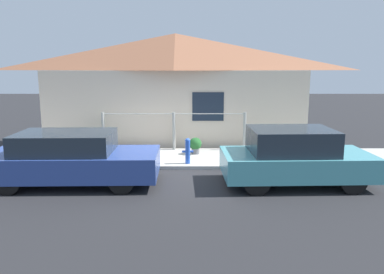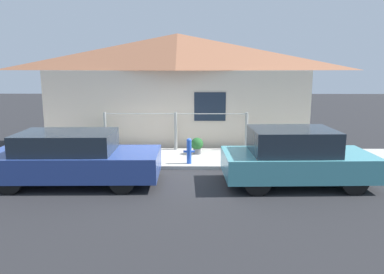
{
  "view_description": "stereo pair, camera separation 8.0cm",
  "coord_description": "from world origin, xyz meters",
  "px_view_note": "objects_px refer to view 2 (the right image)",
  "views": [
    {
      "loc": [
        0.62,
        -10.31,
        2.91
      ],
      "look_at": [
        0.58,
        0.3,
        0.9
      ],
      "focal_mm": 35.0,
      "sensor_mm": 36.0,
      "label": 1
    },
    {
      "loc": [
        0.7,
        -10.31,
        2.91
      ],
      "look_at": [
        0.58,
        0.3,
        0.9
      ],
      "focal_mm": 35.0,
      "sensor_mm": 36.0,
      "label": 2
    }
  ],
  "objects_px": {
    "car_left": "(73,158)",
    "potted_plant_corner": "(280,145)",
    "potted_plant_near_hydrant": "(197,145)",
    "potted_plant_by_fence": "(94,142)",
    "fire_hydrant": "(189,150)",
    "car_right": "(295,157)"
  },
  "relations": [
    {
      "from": "potted_plant_near_hydrant",
      "to": "potted_plant_corner",
      "type": "xyz_separation_m",
      "value": [
        2.64,
        -0.24,
        0.04
      ]
    },
    {
      "from": "potted_plant_near_hydrant",
      "to": "potted_plant_by_fence",
      "type": "xyz_separation_m",
      "value": [
        -3.44,
        0.31,
        0.01
      ]
    },
    {
      "from": "potted_plant_by_fence",
      "to": "potted_plant_corner",
      "type": "distance_m",
      "value": 6.11
    },
    {
      "from": "car_left",
      "to": "fire_hydrant",
      "type": "bearing_deg",
      "value": 28.43
    },
    {
      "from": "car_left",
      "to": "car_right",
      "type": "bearing_deg",
      "value": -1.27
    },
    {
      "from": "car_right",
      "to": "potted_plant_by_fence",
      "type": "height_order",
      "value": "car_right"
    },
    {
      "from": "fire_hydrant",
      "to": "potted_plant_corner",
      "type": "relative_size",
      "value": 1.22
    },
    {
      "from": "potted_plant_corner",
      "to": "fire_hydrant",
      "type": "bearing_deg",
      "value": -161.25
    },
    {
      "from": "car_left",
      "to": "fire_hydrant",
      "type": "relative_size",
      "value": 5.62
    },
    {
      "from": "car_left",
      "to": "potted_plant_by_fence",
      "type": "bearing_deg",
      "value": 94.83
    },
    {
      "from": "car_right",
      "to": "potted_plant_by_fence",
      "type": "distance_m",
      "value": 6.67
    },
    {
      "from": "potted_plant_by_fence",
      "to": "potted_plant_corner",
      "type": "bearing_deg",
      "value": -5.24
    },
    {
      "from": "car_left",
      "to": "potted_plant_near_hydrant",
      "type": "bearing_deg",
      "value": 41.35
    },
    {
      "from": "potted_plant_near_hydrant",
      "to": "fire_hydrant",
      "type": "bearing_deg",
      "value": -100.97
    },
    {
      "from": "fire_hydrant",
      "to": "potted_plant_by_fence",
      "type": "xyz_separation_m",
      "value": [
        -3.21,
        1.53,
        -0.08
      ]
    },
    {
      "from": "potted_plant_near_hydrant",
      "to": "potted_plant_corner",
      "type": "height_order",
      "value": "potted_plant_corner"
    },
    {
      "from": "fire_hydrant",
      "to": "potted_plant_corner",
      "type": "height_order",
      "value": "fire_hydrant"
    },
    {
      "from": "car_left",
      "to": "car_right",
      "type": "xyz_separation_m",
      "value": [
        5.53,
        -0.0,
        0.04
      ]
    },
    {
      "from": "car_right",
      "to": "potted_plant_corner",
      "type": "height_order",
      "value": "car_right"
    },
    {
      "from": "car_left",
      "to": "car_right",
      "type": "distance_m",
      "value": 5.53
    },
    {
      "from": "potted_plant_by_fence",
      "to": "potted_plant_corner",
      "type": "relative_size",
      "value": 0.91
    },
    {
      "from": "car_left",
      "to": "potted_plant_corner",
      "type": "relative_size",
      "value": 6.86
    }
  ]
}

